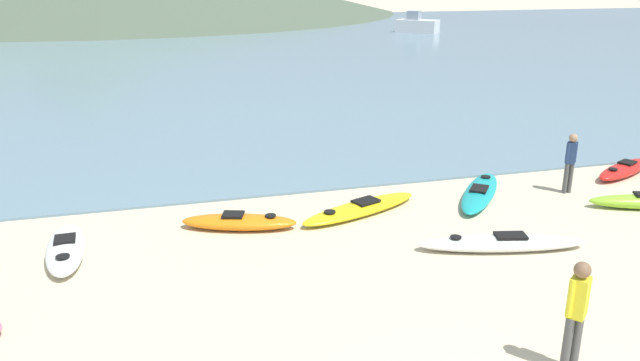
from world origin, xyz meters
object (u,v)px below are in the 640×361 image
(kayak_on_sand_6, at_px, (360,208))
(person_near_waterline, at_px, (571,159))
(kayak_on_sand_3, at_px, (239,222))
(kayak_on_sand_1, at_px, (480,192))
(moored_boat_1, at_px, (417,25))
(kayak_on_sand_8, at_px, (502,243))
(kayak_on_sand_0, at_px, (66,249))
(kayak_on_sand_5, at_px, (624,169))
(person_near_foreground, at_px, (577,310))

(kayak_on_sand_6, relative_size, person_near_waterline, 2.16)
(kayak_on_sand_6, bearing_deg, kayak_on_sand_3, -177.21)
(kayak_on_sand_1, relative_size, moored_boat_1, 0.75)
(person_near_waterline, bearing_deg, kayak_on_sand_3, -179.42)
(kayak_on_sand_8, distance_m, moored_boat_1, 48.69)
(kayak_on_sand_0, height_order, person_near_waterline, person_near_waterline)
(kayak_on_sand_5, bearing_deg, kayak_on_sand_6, -174.24)
(kayak_on_sand_8, distance_m, person_near_foreground, 4.24)
(kayak_on_sand_3, relative_size, moored_boat_1, 0.66)
(kayak_on_sand_1, height_order, person_near_foreground, person_near_foreground)
(kayak_on_sand_1, height_order, moored_boat_1, moored_boat_1)
(kayak_on_sand_1, relative_size, kayak_on_sand_5, 1.10)
(kayak_on_sand_0, bearing_deg, person_near_waterline, 2.58)
(kayak_on_sand_0, height_order, kayak_on_sand_1, kayak_on_sand_0)
(kayak_on_sand_3, height_order, kayak_on_sand_5, kayak_on_sand_3)
(kayak_on_sand_1, height_order, kayak_on_sand_6, kayak_on_sand_1)
(kayak_on_sand_3, height_order, kayak_on_sand_8, kayak_on_sand_3)
(person_near_foreground, xyz_separation_m, moored_boat_1, (19.41, 49.13, -0.25))
(kayak_on_sand_0, xyz_separation_m, kayak_on_sand_5, (14.87, 1.44, 0.01))
(kayak_on_sand_0, bearing_deg, person_near_foreground, -39.10)
(kayak_on_sand_6, bearing_deg, kayak_on_sand_5, 5.76)
(kayak_on_sand_1, bearing_deg, person_near_foreground, -109.34)
(kayak_on_sand_6, height_order, person_near_waterline, person_near_waterline)
(kayak_on_sand_0, bearing_deg, kayak_on_sand_6, 5.28)
(kayak_on_sand_6, bearing_deg, kayak_on_sand_0, -174.72)
(person_near_foreground, bearing_deg, kayak_on_sand_0, 140.90)
(kayak_on_sand_3, bearing_deg, kayak_on_sand_0, -172.71)
(kayak_on_sand_5, height_order, kayak_on_sand_8, kayak_on_sand_5)
(kayak_on_sand_5, height_order, person_near_foreground, person_near_foreground)
(kayak_on_sand_3, bearing_deg, person_near_waterline, 0.58)
(kayak_on_sand_3, xyz_separation_m, kayak_on_sand_5, (11.23, 0.98, -0.00))
(kayak_on_sand_1, xyz_separation_m, person_near_waterline, (2.38, -0.29, 0.78))
(kayak_on_sand_0, relative_size, moored_boat_1, 0.64)
(kayak_on_sand_5, relative_size, kayak_on_sand_8, 0.77)
(person_near_foreground, distance_m, person_near_waterline, 8.21)
(kayak_on_sand_3, relative_size, kayak_on_sand_8, 0.75)
(kayak_on_sand_3, relative_size, person_near_waterline, 1.69)
(kayak_on_sand_6, distance_m, person_near_waterline, 5.78)
(kayak_on_sand_5, bearing_deg, kayak_on_sand_3, -175.02)
(kayak_on_sand_5, relative_size, person_near_waterline, 1.74)
(kayak_on_sand_8, height_order, person_near_foreground, person_near_foreground)
(kayak_on_sand_0, height_order, moored_boat_1, moored_boat_1)
(kayak_on_sand_3, bearing_deg, kayak_on_sand_8, -26.89)
(kayak_on_sand_5, bearing_deg, person_near_foreground, -134.41)
(kayak_on_sand_6, xyz_separation_m, person_near_foreground, (0.90, -6.70, 0.86))
(person_near_foreground, bearing_deg, kayak_on_sand_3, 120.44)
(kayak_on_sand_6, bearing_deg, person_near_foreground, -82.33)
(person_near_waterline, height_order, moored_boat_1, moored_boat_1)
(kayak_on_sand_1, bearing_deg, person_near_waterline, -6.98)
(kayak_on_sand_1, bearing_deg, kayak_on_sand_0, -175.13)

